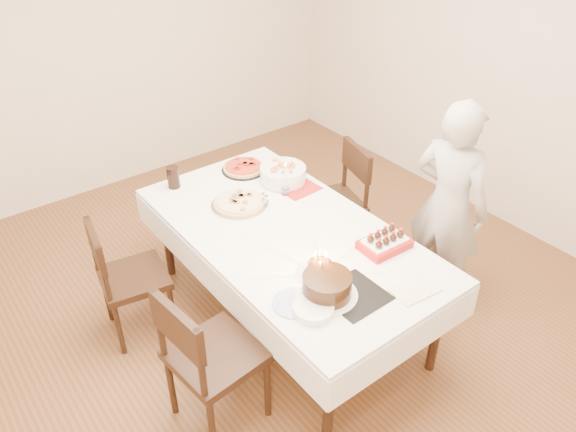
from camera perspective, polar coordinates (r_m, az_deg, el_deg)
floor at (r=4.16m, az=-0.10°, el=-9.41°), size 5.00×5.00×0.00m
wall_back at (r=5.45m, az=-16.95°, el=16.52°), size 4.50×0.04×2.70m
wall_right at (r=4.97m, az=21.67°, el=13.99°), size 0.04×5.00×2.70m
dining_table at (r=3.86m, az=-0.00°, el=-6.06°), size 1.58×2.34×0.75m
chair_right_savory at (r=4.43m, az=4.45°, el=1.24°), size 0.59×0.59×0.94m
chair_left_savory at (r=3.87m, az=-15.38°, el=-6.06°), size 0.53×0.53×0.90m
chair_left_dessert at (r=3.21m, az=-7.34°, el=-13.89°), size 0.55×0.55×0.99m
person at (r=3.99m, az=16.00°, el=0.99°), size 0.46×0.62×1.55m
pizza_white at (r=3.88m, az=-4.98°, el=1.33°), size 0.50×0.50×0.04m
pizza_pepperoni at (r=4.31m, az=-4.54°, el=4.91°), size 0.37×0.37×0.04m
red_placemat at (r=4.09m, az=0.94°, el=2.92°), size 0.28×0.28×0.01m
pasta_bowl at (r=4.13m, az=-0.52°, el=4.30°), size 0.45×0.45×0.11m
taper_candle at (r=3.94m, az=-0.27°, el=3.85°), size 0.07×0.07×0.26m
shaker_pair at (r=3.86m, az=-2.20°, el=1.56°), size 0.08×0.08×0.08m
cola_glass at (r=4.14m, az=-11.59°, el=3.87°), size 0.09×0.09×0.16m
layer_cake at (r=3.11m, az=3.97°, el=-7.11°), size 0.36×0.36×0.14m
cake_board at (r=3.17m, az=6.74°, el=-8.01°), size 0.33×0.33×0.01m
birthday_cake at (r=3.23m, az=3.30°, el=-4.91°), size 0.19×0.19×0.14m
strawberry_box at (r=3.52m, az=9.80°, el=-2.69°), size 0.32×0.22×0.08m
box_lid at (r=3.26m, az=12.71°, el=-7.38°), size 0.28×0.20×0.02m
plate_stack at (r=3.04m, az=2.60°, el=-9.45°), size 0.27×0.27×0.05m
china_plate at (r=3.10m, az=0.65°, el=-8.83°), size 0.31×0.31×0.01m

